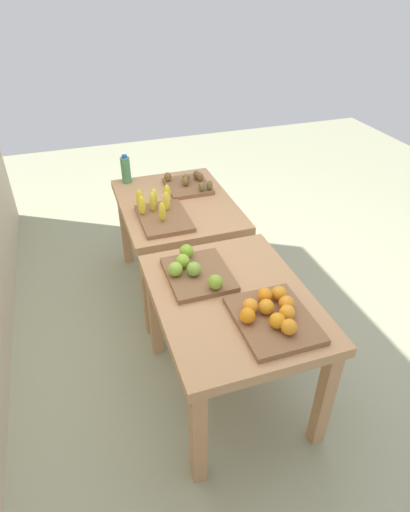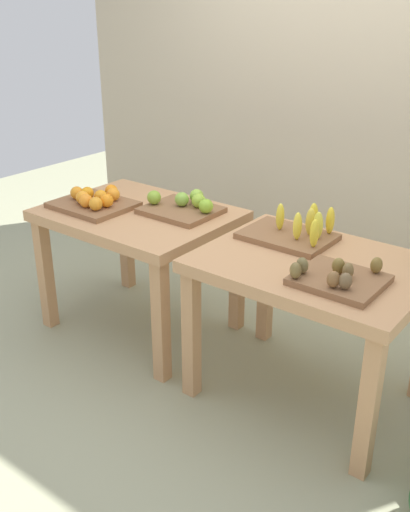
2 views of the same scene
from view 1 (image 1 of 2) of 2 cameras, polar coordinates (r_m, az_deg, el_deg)
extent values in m
plane|color=gray|center=(3.14, -0.59, -9.59)|extent=(8.00, 8.00, 0.00)
cube|color=tan|center=(2.27, 3.69, -5.91)|extent=(1.04, 0.80, 0.06)
cube|color=tan|center=(2.39, 15.61, -17.74)|extent=(0.07, 0.07, 0.69)
cube|color=tan|center=(2.94, 6.32, -4.54)|extent=(0.07, 0.07, 0.69)
cube|color=tan|center=(2.19, -0.91, -22.86)|extent=(0.07, 0.07, 0.69)
cube|color=tan|center=(2.78, -6.73, -7.34)|extent=(0.07, 0.07, 0.69)
cube|color=tan|center=(3.16, -3.82, 6.74)|extent=(1.04, 0.80, 0.06)
cube|color=tan|center=(3.08, 4.83, -2.32)|extent=(0.07, 0.07, 0.69)
cube|color=tan|center=(3.81, -0.48, 5.59)|extent=(0.07, 0.07, 0.69)
cube|color=tan|center=(2.93, -7.60, -4.84)|extent=(0.07, 0.07, 0.69)
cube|color=tan|center=(3.68, -10.62, 3.87)|extent=(0.07, 0.07, 0.69)
cube|color=brown|center=(2.11, 9.09, -8.36)|extent=(0.44, 0.36, 0.03)
sphere|color=orange|center=(2.09, 6.04, -6.63)|extent=(0.10, 0.10, 0.08)
sphere|color=orange|center=(2.03, 9.60, -8.48)|extent=(0.11, 0.11, 0.08)
sphere|color=orange|center=(2.16, 7.97, -5.20)|extent=(0.10, 0.10, 0.08)
sphere|color=orange|center=(2.13, 10.77, -6.20)|extent=(0.09, 0.09, 0.08)
sphere|color=orange|center=(2.19, 9.84, -4.90)|extent=(0.10, 0.10, 0.08)
sphere|color=orange|center=(2.08, 10.87, -7.40)|extent=(0.08, 0.08, 0.08)
sphere|color=orange|center=(2.04, 5.67, -7.89)|extent=(0.08, 0.08, 0.08)
sphere|color=orange|center=(2.10, 8.17, -6.70)|extent=(0.11, 0.11, 0.08)
sphere|color=orange|center=(2.01, 11.10, -9.24)|extent=(0.11, 0.11, 0.08)
cube|color=brown|center=(2.37, -0.90, -2.44)|extent=(0.40, 0.34, 0.03)
sphere|color=#90BD3E|center=(2.32, -3.97, -1.76)|extent=(0.11, 0.11, 0.08)
sphere|color=#85AE33|center=(2.22, 1.40, -3.49)|extent=(0.11, 0.11, 0.08)
sphere|color=#83B43F|center=(2.31, -1.49, -1.74)|extent=(0.08, 0.08, 0.08)
sphere|color=#87B92F|center=(2.46, -2.49, 0.66)|extent=(0.11, 0.11, 0.08)
sphere|color=#93BC35|center=(2.38, -2.98, -0.67)|extent=(0.10, 0.10, 0.08)
cube|color=brown|center=(2.91, -5.49, 5.03)|extent=(0.44, 0.32, 0.03)
ellipsoid|color=yellow|center=(2.81, -5.72, 5.90)|extent=(0.06, 0.07, 0.14)
ellipsoid|color=yellow|center=(2.94, -7.00, 7.18)|extent=(0.06, 0.06, 0.14)
ellipsoid|color=yellow|center=(2.90, -8.41, 6.70)|extent=(0.06, 0.06, 0.14)
ellipsoid|color=yellow|center=(3.04, -5.05, 8.27)|extent=(0.06, 0.06, 0.14)
ellipsoid|color=yellow|center=(2.94, -5.15, 7.28)|extent=(0.05, 0.06, 0.14)
ellipsoid|color=yellow|center=(2.99, -8.71, 7.51)|extent=(0.05, 0.06, 0.14)
ellipsoid|color=yellow|center=(2.99, -6.77, 7.70)|extent=(0.05, 0.04, 0.14)
cube|color=brown|center=(3.34, -2.31, 9.28)|extent=(0.36, 0.32, 0.03)
ellipsoid|color=brown|center=(3.23, 0.61, 9.40)|extent=(0.07, 0.07, 0.07)
ellipsoid|color=brown|center=(3.40, -1.13, 10.74)|extent=(0.07, 0.07, 0.07)
ellipsoid|color=brown|center=(3.21, -0.43, 9.22)|extent=(0.06, 0.05, 0.07)
ellipsoid|color=brown|center=(3.36, -0.64, 10.48)|extent=(0.07, 0.07, 0.07)
ellipsoid|color=brown|center=(3.29, -2.63, 9.88)|extent=(0.07, 0.06, 0.07)
ellipsoid|color=brown|center=(3.34, -2.54, 10.30)|extent=(0.05, 0.06, 0.07)
ellipsoid|color=brown|center=(3.38, -4.99, 10.46)|extent=(0.06, 0.07, 0.07)
cylinder|color=#4C8C59|center=(3.45, -10.49, 11.17)|extent=(0.07, 0.07, 0.20)
cylinder|color=blue|center=(3.41, -10.69, 12.90)|extent=(0.04, 0.04, 0.02)
ellipsoid|color=#356235|center=(4.38, -3.77, 6.47)|extent=(0.39, 0.34, 0.26)
ellipsoid|color=#376139|center=(4.15, -5.11, 4.88)|extent=(0.39, 0.44, 0.28)
ellipsoid|color=#2A6330|center=(4.23, -1.24, 5.54)|extent=(0.33, 0.38, 0.27)
camera|label=2|loc=(4.85, 22.07, 28.82)|focal=41.66mm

